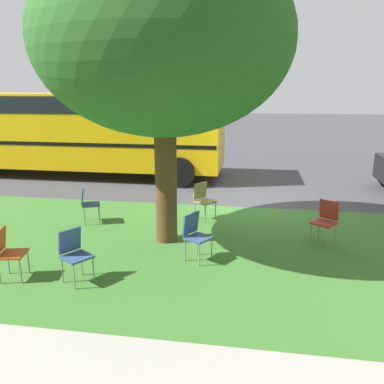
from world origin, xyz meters
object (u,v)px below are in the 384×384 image
Objects in this scene: street_tree at (164,41)px; school_bus at (75,126)px; chair_4 at (88,201)px; chair_2 at (8,250)px; chair_0 at (195,233)px; chair_3 at (74,251)px; chair_5 at (203,198)px; chair_1 at (326,219)px.

street_tree is 0.55× the size of school_bus.
street_tree is 4.06m from chair_4.
school_bus reaches higher than chair_2.
chair_4 is (2.06, -0.79, -3.40)m from street_tree.
chair_0 is 2.14m from chair_3.
street_tree reaches higher than chair_5.
chair_3 and chair_5 have the same top height.
chair_5 is (-2.62, -0.73, 0.00)m from chair_4.
chair_2 is at bearing 53.25° from chair_5.
chair_0 and chair_1 have the same top height.
chair_0 is 8.63m from school_bus.
street_tree reaches higher than chair_2.
chair_0 is 1.00× the size of chair_1.
chair_1 is at bearing -173.43° from street_tree.
chair_0 is at bearing 94.29° from chair_5.
street_tree is 6.50× the size of chair_3.
chair_2 is 1.00× the size of chair_5.
chair_5 is (-1.63, -3.55, 0.00)m from chair_3.
street_tree is 6.50× the size of chair_4.
chair_3 is 0.08× the size of school_bus.
chair_1 and chair_5 have the same top height.
chair_3 is (1.07, 2.03, -3.40)m from street_tree.
chair_2 is 0.08× the size of school_bus.
chair_4 is (5.28, -0.42, 0.00)m from chair_1.
school_bus is (2.43, -7.94, 1.24)m from chair_2.
chair_2 is (2.91, 1.26, 0.00)m from chair_0.
chair_3 is at bearing 32.43° from chair_0.
chair_2 is at bearing 87.83° from chair_4.
street_tree is 6.50× the size of chair_2.
chair_4 is (0.99, -2.82, 0.00)m from chair_3.
street_tree reaches higher than chair_0.
chair_1 is (-3.22, -0.37, -3.40)m from street_tree.
school_bus is at bearing -51.56° from street_tree.
chair_4 is (2.80, -1.67, 0.00)m from chair_0.
chair_0 is (-0.74, 0.88, -3.40)m from street_tree.
chair_4 is at bearing -70.63° from chair_3.
chair_1 is 1.00× the size of chair_4.
chair_4 is at bearing -4.58° from chair_1.
chair_5 is (-0.56, -1.52, -3.40)m from street_tree.
chair_2 is at bearing 23.45° from chair_0.
school_bus reaches higher than chair_1.
street_tree is at bearing -117.92° from chair_3.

